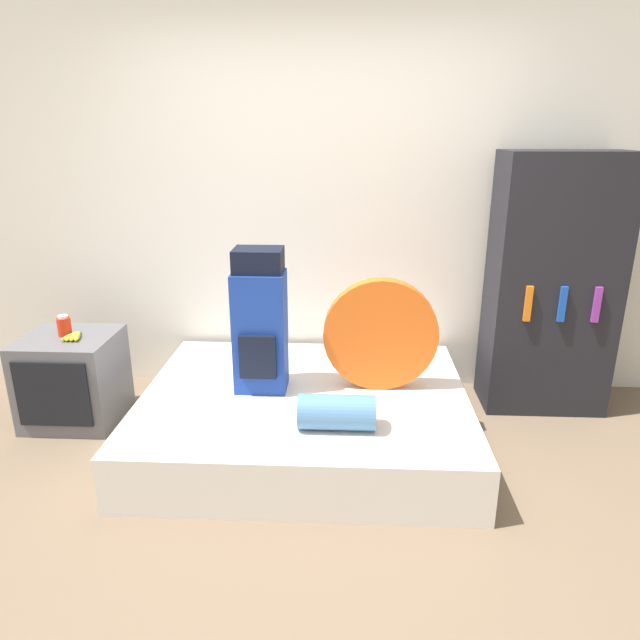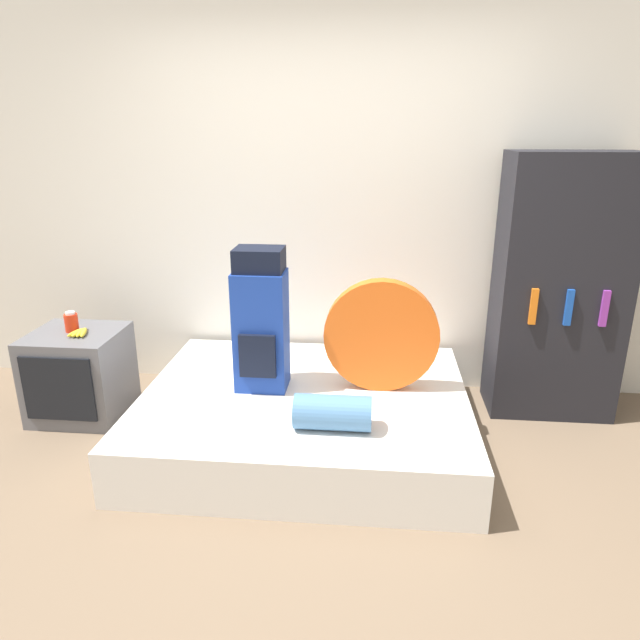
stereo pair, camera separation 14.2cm
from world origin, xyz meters
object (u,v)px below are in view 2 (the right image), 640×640
tent_bag (381,335)px  bookshelf (559,288)px  television (80,374)px  sleeping_roll (333,412)px  backpack (261,322)px  canister (71,322)px

tent_bag → bookshelf: 1.23m
television → sleeping_roll: bearing=-19.6°
backpack → canister: (-1.26, 0.16, -0.09)m
backpack → canister: 1.27m
backpack → television: bearing=174.0°
tent_bag → canister: bearing=176.8°
sleeping_roll → backpack: bearing=134.2°
tent_bag → television: 1.98m
sleeping_roll → television: television is taller
backpack → bookshelf: bookshelf is taller
sleeping_roll → television: 1.80m
tent_bag → backpack: bearing=-176.1°
sleeping_roll → canister: bearing=159.9°
tent_bag → sleeping_roll: (-0.24, -0.52, -0.24)m
bookshelf → television: bearing=-172.8°
backpack → television: size_ratio=1.49×
canister → bookshelf: (3.08, 0.36, 0.21)m
bookshelf → backpack: bearing=-164.2°
television → bookshelf: size_ratio=0.34×
television → bookshelf: (3.06, 0.38, 0.55)m
tent_bag → bookshelf: (1.12, 0.47, 0.19)m
backpack → bookshelf: bearing=15.8°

